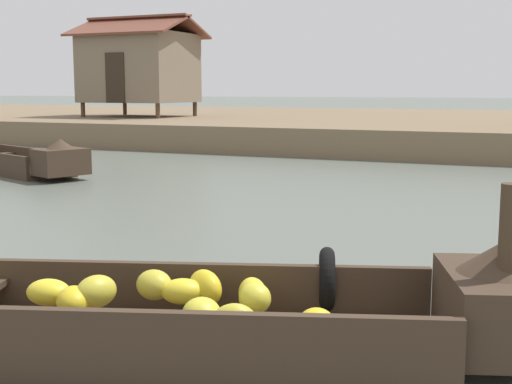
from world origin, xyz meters
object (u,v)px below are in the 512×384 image
(cargo_boat_upstream, at_px, (9,158))
(stilt_house_left, at_px, (139,66))
(mooring_post, at_px, (508,278))
(banana_boat, at_px, (104,312))

(cargo_boat_upstream, bearing_deg, stilt_house_left, 108.76)
(stilt_house_left, distance_m, mooring_post, 23.50)
(banana_boat, distance_m, mooring_post, 2.72)
(cargo_boat_upstream, height_order, mooring_post, mooring_post)
(mooring_post, bearing_deg, cargo_boat_upstream, 146.46)
(banana_boat, bearing_deg, cargo_boat_upstream, 136.22)
(cargo_boat_upstream, height_order, stilt_house_left, stilt_house_left)
(banana_boat, relative_size, mooring_post, 4.96)
(banana_boat, height_order, mooring_post, mooring_post)
(stilt_house_left, bearing_deg, mooring_post, -51.15)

